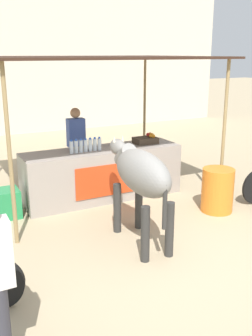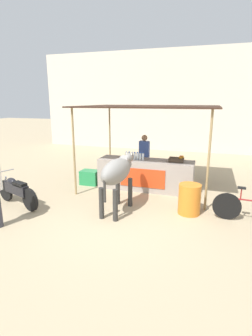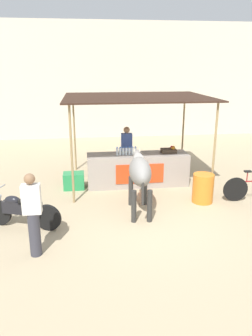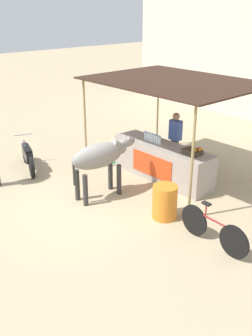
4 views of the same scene
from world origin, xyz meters
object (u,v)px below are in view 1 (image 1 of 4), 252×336
object	(u,v)px
stall_counter	(103,174)
fruit_crate	(146,140)
vendor_behind_counter	(76,148)
cow	(140,174)
water_barrel	(217,190)
cooler_box	(1,204)

from	to	relation	value
stall_counter	fruit_crate	xyz separation A→B (m)	(0.96, 0.06, 0.55)
vendor_behind_counter	cow	world-z (taller)	vendor_behind_counter
cow	water_barrel	bearing A→B (deg)	12.65
cooler_box	water_barrel	xyz separation A→B (m)	(3.42, -1.41, 0.14)
cow	fruit_crate	bearing A→B (deg)	58.05
cow	vendor_behind_counter	bearing A→B (deg)	89.52
fruit_crate	water_barrel	xyz separation A→B (m)	(0.54, -1.57, -0.65)
vendor_behind_counter	cow	bearing A→B (deg)	-90.48
cooler_box	water_barrel	bearing A→B (deg)	-22.47
stall_counter	cooler_box	bearing A→B (deg)	-177.09
vendor_behind_counter	water_barrel	xyz separation A→B (m)	(1.75, -2.26, -0.46)
cooler_box	cow	size ratio (longest dim) A/B	0.33
stall_counter	cooler_box	world-z (taller)	stall_counter
stall_counter	cow	bearing A→B (deg)	-97.79
stall_counter	cow	distance (m)	2.00
stall_counter	cooler_box	xyz separation A→B (m)	(-1.91, -0.10, -0.24)
fruit_crate	cow	xyz separation A→B (m)	(-1.23, -1.96, 0.00)
stall_counter	cow	world-z (taller)	cow
water_barrel	stall_counter	bearing A→B (deg)	134.90
vendor_behind_counter	cooler_box	world-z (taller)	vendor_behind_counter
vendor_behind_counter	water_barrel	world-z (taller)	vendor_behind_counter
water_barrel	cow	world-z (taller)	cow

